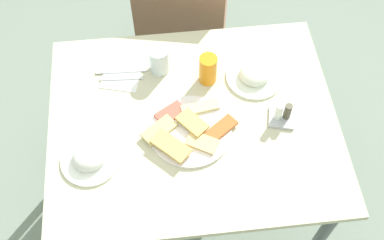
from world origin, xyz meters
name	(u,v)px	position (x,y,z in m)	size (l,w,h in m)	color
ground_plane	(193,198)	(0.00, 0.00, 0.00)	(6.00, 6.00, 0.00)	gray
dining_table	(193,132)	(0.00, 0.00, 0.63)	(1.04, 0.85, 0.72)	beige
dining_chair	(181,22)	(0.02, 0.69, 0.50)	(0.50, 0.50, 0.89)	brown
pide_platter	(189,130)	(-0.02, -0.05, 0.73)	(0.35, 0.30, 0.04)	white
salad_plate_greens	(255,74)	(0.25, 0.16, 0.73)	(0.22, 0.22, 0.06)	white
salad_plate_rice	(90,158)	(-0.37, -0.12, 0.73)	(0.20, 0.20, 0.06)	white
soda_can	(208,69)	(0.07, 0.18, 0.78)	(0.07, 0.07, 0.12)	orange
drinking_glass	(159,60)	(-0.10, 0.24, 0.77)	(0.08, 0.08, 0.11)	silver
paper_napkin	(122,75)	(-0.25, 0.23, 0.72)	(0.14, 0.14, 0.00)	white
fork	(122,78)	(-0.25, 0.21, 0.72)	(0.16, 0.01, 0.01)	silver
spoon	(121,71)	(-0.25, 0.25, 0.72)	(0.20, 0.02, 0.01)	silver
condiment_caddy	(282,115)	(0.32, -0.03, 0.74)	(0.11, 0.11, 0.09)	#B2B2B7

